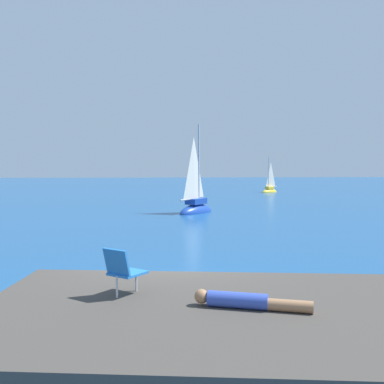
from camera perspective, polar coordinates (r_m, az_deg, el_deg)
name	(u,v)px	position (r m, az deg, el deg)	size (l,w,h in m)	color
ground_plane	(172,299)	(11.29, -2.48, -12.79)	(160.00, 160.00, 0.00)	navy
shore_ledge	(214,341)	(7.43, 2.72, -17.60)	(7.20, 4.54, 1.03)	#423D38
boulder_seaward	(336,312)	(10.82, 17.08, -13.70)	(0.88, 0.70, 0.48)	#473637
boulder_inland	(292,319)	(10.11, 12.06, -14.88)	(0.72, 0.57, 0.39)	#414239
sailboat_near	(196,208)	(29.15, 0.49, -1.90)	(2.79, 3.16, 6.02)	#193D99
sailboat_far	(270,190)	(48.65, 9.39, 0.21)	(2.09, 1.84, 3.97)	yellow
person_sunbather	(246,301)	(7.21, 6.59, -13.01)	(1.71, 0.68, 0.25)	#334CB2
beach_chair	(123,269)	(7.83, -8.38, -9.21)	(0.74, 0.76, 0.80)	blue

